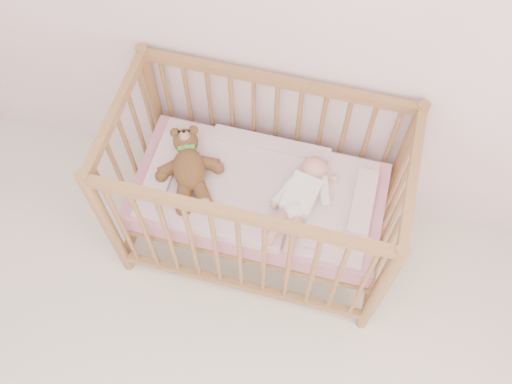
% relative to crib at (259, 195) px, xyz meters
% --- Properties ---
extents(wall_back, '(4.00, 0.02, 2.70)m').
position_rel_crib_xyz_m(wall_back, '(-0.05, 0.40, 0.85)').
color(wall_back, white).
rests_on(wall_back, floor).
extents(crib, '(1.36, 0.76, 1.00)m').
position_rel_crib_xyz_m(crib, '(0.00, 0.00, 0.00)').
color(crib, '#A27345').
rests_on(crib, floor).
extents(mattress, '(1.22, 0.62, 0.13)m').
position_rel_crib_xyz_m(mattress, '(0.00, 0.00, -0.01)').
color(mattress, pink).
rests_on(mattress, crib).
extents(blanket, '(1.10, 0.58, 0.06)m').
position_rel_crib_xyz_m(blanket, '(0.00, 0.00, 0.06)').
color(blanket, '#CF8F99').
rests_on(blanket, mattress).
extents(baby, '(0.36, 0.58, 0.13)m').
position_rel_crib_xyz_m(baby, '(0.21, -0.02, 0.14)').
color(baby, white).
rests_on(baby, blanket).
extents(teddy_bear, '(0.52, 0.59, 0.14)m').
position_rel_crib_xyz_m(teddy_bear, '(-0.34, -0.02, 0.15)').
color(teddy_bear, brown).
rests_on(teddy_bear, blanket).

